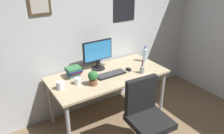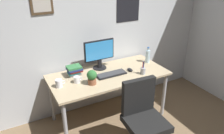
{
  "view_description": "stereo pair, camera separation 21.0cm",
  "coord_description": "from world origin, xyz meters",
  "px_view_note": "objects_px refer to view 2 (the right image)",
  "views": [
    {
      "loc": [
        -1.3,
        -0.68,
        2.16
      ],
      "look_at": [
        0.15,
        1.58,
        0.9
      ],
      "focal_mm": 35.22,
      "sensor_mm": 36.0,
      "label": 1
    },
    {
      "loc": [
        -1.12,
        -0.79,
        2.16
      ],
      "look_at": [
        0.15,
        1.58,
        0.9
      ],
      "focal_mm": 35.22,
      "sensor_mm": 36.0,
      "label": 2
    }
  ],
  "objects_px": {
    "keyboard": "(111,74)",
    "coffee_mug_far": "(59,83)",
    "pen_cup": "(143,71)",
    "book_stack_left": "(74,70)",
    "potted_plant": "(92,77)",
    "computer_mouse": "(130,70)",
    "water_bottle": "(148,56)",
    "coffee_mug_near": "(77,80)",
    "office_chair": "(143,115)",
    "monitor": "(99,53)"
  },
  "relations": [
    {
      "from": "computer_mouse",
      "to": "coffee_mug_near",
      "type": "distance_m",
      "value": 0.8
    },
    {
      "from": "water_bottle",
      "to": "coffee_mug_near",
      "type": "relative_size",
      "value": 2.12
    },
    {
      "from": "monitor",
      "to": "coffee_mug_near",
      "type": "relative_size",
      "value": 3.86
    },
    {
      "from": "office_chair",
      "to": "computer_mouse",
      "type": "xyz_separation_m",
      "value": [
        0.26,
        0.71,
        0.24
      ]
    },
    {
      "from": "keyboard",
      "to": "coffee_mug_far",
      "type": "distance_m",
      "value": 0.74
    },
    {
      "from": "book_stack_left",
      "to": "monitor",
      "type": "bearing_deg",
      "value": 6.22
    },
    {
      "from": "keyboard",
      "to": "coffee_mug_far",
      "type": "bearing_deg",
      "value": 178.78
    },
    {
      "from": "computer_mouse",
      "to": "pen_cup",
      "type": "distance_m",
      "value": 0.2
    },
    {
      "from": "coffee_mug_far",
      "to": "pen_cup",
      "type": "height_order",
      "value": "pen_cup"
    },
    {
      "from": "pen_cup",
      "to": "water_bottle",
      "type": "bearing_deg",
      "value": 45.17
    },
    {
      "from": "coffee_mug_near",
      "to": "book_stack_left",
      "type": "bearing_deg",
      "value": 78.69
    },
    {
      "from": "office_chair",
      "to": "coffee_mug_near",
      "type": "xyz_separation_m",
      "value": [
        -0.54,
        0.74,
        0.26
      ]
    },
    {
      "from": "keyboard",
      "to": "coffee_mug_far",
      "type": "xyz_separation_m",
      "value": [
        -0.74,
        0.02,
        0.04
      ]
    },
    {
      "from": "water_bottle",
      "to": "office_chair",
      "type": "bearing_deg",
      "value": -128.47
    },
    {
      "from": "office_chair",
      "to": "keyboard",
      "type": "height_order",
      "value": "office_chair"
    },
    {
      "from": "monitor",
      "to": "pen_cup",
      "type": "distance_m",
      "value": 0.68
    },
    {
      "from": "monitor",
      "to": "book_stack_left",
      "type": "distance_m",
      "value": 0.44
    },
    {
      "from": "pen_cup",
      "to": "book_stack_left",
      "type": "height_order",
      "value": "pen_cup"
    },
    {
      "from": "monitor",
      "to": "book_stack_left",
      "type": "relative_size",
      "value": 2.28
    },
    {
      "from": "monitor",
      "to": "potted_plant",
      "type": "relative_size",
      "value": 2.36
    },
    {
      "from": "keyboard",
      "to": "book_stack_left",
      "type": "distance_m",
      "value": 0.52
    },
    {
      "from": "potted_plant",
      "to": "computer_mouse",
      "type": "bearing_deg",
      "value": 8.31
    },
    {
      "from": "office_chair",
      "to": "potted_plant",
      "type": "bearing_deg",
      "value": 121.71
    },
    {
      "from": "monitor",
      "to": "computer_mouse",
      "type": "relative_size",
      "value": 4.18
    },
    {
      "from": "keyboard",
      "to": "book_stack_left",
      "type": "xyz_separation_m",
      "value": [
        -0.45,
        0.24,
        0.07
      ]
    },
    {
      "from": "computer_mouse",
      "to": "pen_cup",
      "type": "xyz_separation_m",
      "value": [
        0.11,
        -0.17,
        0.04
      ]
    },
    {
      "from": "monitor",
      "to": "computer_mouse",
      "type": "distance_m",
      "value": 0.51
    },
    {
      "from": "coffee_mug_near",
      "to": "water_bottle",
      "type": "bearing_deg",
      "value": 4.8
    },
    {
      "from": "computer_mouse",
      "to": "book_stack_left",
      "type": "bearing_deg",
      "value": 161.59
    },
    {
      "from": "monitor",
      "to": "coffee_mug_far",
      "type": "relative_size",
      "value": 3.61
    },
    {
      "from": "coffee_mug_far",
      "to": "monitor",
      "type": "bearing_deg",
      "value": 21.2
    },
    {
      "from": "computer_mouse",
      "to": "book_stack_left",
      "type": "xyz_separation_m",
      "value": [
        -0.75,
        0.25,
        0.06
      ]
    },
    {
      "from": "monitor",
      "to": "potted_plant",
      "type": "xyz_separation_m",
      "value": [
        -0.29,
        -0.39,
        -0.13
      ]
    },
    {
      "from": "computer_mouse",
      "to": "potted_plant",
      "type": "height_order",
      "value": "potted_plant"
    },
    {
      "from": "keyboard",
      "to": "potted_plant",
      "type": "relative_size",
      "value": 2.21
    },
    {
      "from": "pen_cup",
      "to": "book_stack_left",
      "type": "distance_m",
      "value": 0.96
    },
    {
      "from": "keyboard",
      "to": "water_bottle",
      "type": "distance_m",
      "value": 0.73
    },
    {
      "from": "computer_mouse",
      "to": "office_chair",
      "type": "bearing_deg",
      "value": -110.09
    },
    {
      "from": "keyboard",
      "to": "office_chair",
      "type": "bearing_deg",
      "value": -86.75
    },
    {
      "from": "potted_plant",
      "to": "pen_cup",
      "type": "xyz_separation_m",
      "value": [
        0.75,
        -0.08,
        -0.05
      ]
    },
    {
      "from": "office_chair",
      "to": "coffee_mug_near",
      "type": "height_order",
      "value": "office_chair"
    },
    {
      "from": "computer_mouse",
      "to": "coffee_mug_far",
      "type": "relative_size",
      "value": 0.86
    },
    {
      "from": "monitor",
      "to": "coffee_mug_far",
      "type": "bearing_deg",
      "value": -158.8
    },
    {
      "from": "office_chair",
      "to": "keyboard",
      "type": "bearing_deg",
      "value": 93.25
    },
    {
      "from": "water_bottle",
      "to": "coffee_mug_far",
      "type": "distance_m",
      "value": 1.45
    },
    {
      "from": "keyboard",
      "to": "potted_plant",
      "type": "distance_m",
      "value": 0.37
    },
    {
      "from": "book_stack_left",
      "to": "potted_plant",
      "type": "bearing_deg",
      "value": -71.52
    },
    {
      "from": "book_stack_left",
      "to": "keyboard",
      "type": "bearing_deg",
      "value": -27.66
    },
    {
      "from": "coffee_mug_far",
      "to": "coffee_mug_near",
      "type": "bearing_deg",
      "value": 1.12
    },
    {
      "from": "office_chair",
      "to": "potted_plant",
      "type": "height_order",
      "value": "office_chair"
    }
  ]
}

